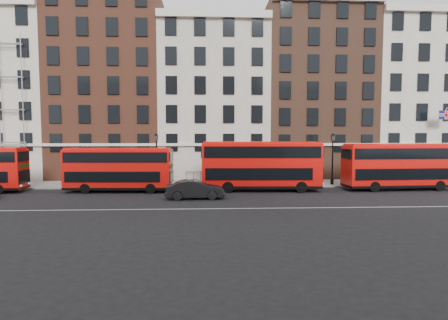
{
  "coord_description": "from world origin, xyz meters",
  "views": [
    {
      "loc": [
        -0.73,
        -26.6,
        5.21
      ],
      "look_at": [
        0.71,
        5.0,
        3.0
      ],
      "focal_mm": 28.0,
      "sensor_mm": 36.0,
      "label": 1
    }
  ],
  "objects_px": {
    "bus_c": "(261,165)",
    "traffic_light": "(440,163)",
    "bus_b": "(119,168)",
    "bus_d": "(399,165)",
    "car_front": "(195,189)"
  },
  "relations": [
    {
      "from": "bus_c",
      "to": "car_front",
      "type": "relative_size",
      "value": 2.33
    },
    {
      "from": "bus_d",
      "to": "car_front",
      "type": "xyz_separation_m",
      "value": [
        -19.33,
        -3.9,
        -1.59
      ]
    },
    {
      "from": "traffic_light",
      "to": "bus_c",
      "type": "bearing_deg",
      "value": -173.23
    },
    {
      "from": "bus_d",
      "to": "traffic_light",
      "type": "relative_size",
      "value": 3.26
    },
    {
      "from": "bus_d",
      "to": "bus_b",
      "type": "bearing_deg",
      "value": 177.3
    },
    {
      "from": "bus_d",
      "to": "traffic_light",
      "type": "height_order",
      "value": "bus_d"
    },
    {
      "from": "car_front",
      "to": "bus_b",
      "type": "bearing_deg",
      "value": 58.3
    },
    {
      "from": "bus_c",
      "to": "bus_d",
      "type": "bearing_deg",
      "value": 2.24
    },
    {
      "from": "traffic_light",
      "to": "bus_b",
      "type": "bearing_deg",
      "value": -176.0
    },
    {
      "from": "bus_d",
      "to": "car_front",
      "type": "relative_size",
      "value": 2.23
    },
    {
      "from": "traffic_light",
      "to": "bus_d",
      "type": "bearing_deg",
      "value": -158.24
    },
    {
      "from": "bus_d",
      "to": "traffic_light",
      "type": "bearing_deg",
      "value": 19.07
    },
    {
      "from": "car_front",
      "to": "traffic_light",
      "type": "height_order",
      "value": "traffic_light"
    },
    {
      "from": "bus_c",
      "to": "traffic_light",
      "type": "bearing_deg",
      "value": 9.02
    },
    {
      "from": "bus_c",
      "to": "traffic_light",
      "type": "height_order",
      "value": "bus_c"
    }
  ]
}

